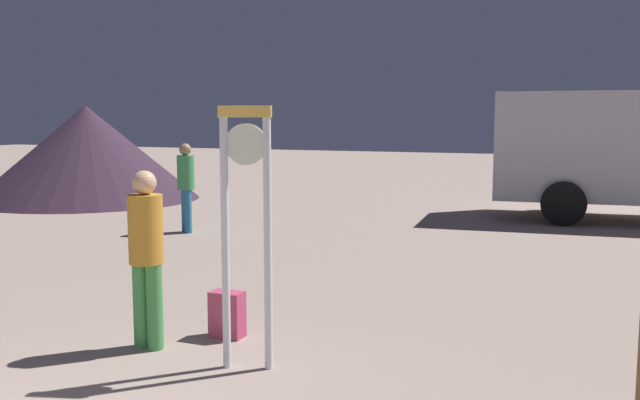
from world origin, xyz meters
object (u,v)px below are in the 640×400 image
(dome_tent, at_px, (87,153))
(person_distant, at_px, (186,183))
(person_near_clock, at_px, (146,250))
(box_truck_near, at_px, (635,150))
(backpack, at_px, (228,315))
(standing_clock, at_px, (246,213))

(dome_tent, bearing_deg, person_distant, -33.68)
(person_near_clock, relative_size, box_truck_near, 0.27)
(person_near_clock, relative_size, backpack, 3.67)
(backpack, bearing_deg, standing_clock, -49.20)
(backpack, height_order, person_distant, person_distant)
(person_near_clock, xyz_separation_m, person_distant, (-3.37, 5.87, -0.00))
(dome_tent, bearing_deg, standing_clock, -44.04)
(person_distant, bearing_deg, person_near_clock, -60.15)
(person_near_clock, distance_m, dome_tent, 12.95)
(standing_clock, bearing_deg, box_truck_near, 72.41)
(standing_clock, relative_size, person_distant, 1.35)
(person_near_clock, relative_size, dome_tent, 0.29)
(person_near_clock, height_order, backpack, person_near_clock)
(person_distant, relative_size, box_truck_near, 0.27)
(backpack, height_order, box_truck_near, box_truck_near)
(person_near_clock, xyz_separation_m, backpack, (0.53, 0.58, -0.72))
(dome_tent, bearing_deg, box_truck_near, 5.38)
(backpack, xyz_separation_m, person_distant, (-3.90, 5.29, 0.72))
(person_distant, distance_m, box_truck_near, 9.35)
(standing_clock, bearing_deg, person_distant, 126.95)
(backpack, bearing_deg, box_truck_near, 68.30)
(standing_clock, xyz_separation_m, dome_tent, (-9.94, 9.61, -0.13))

